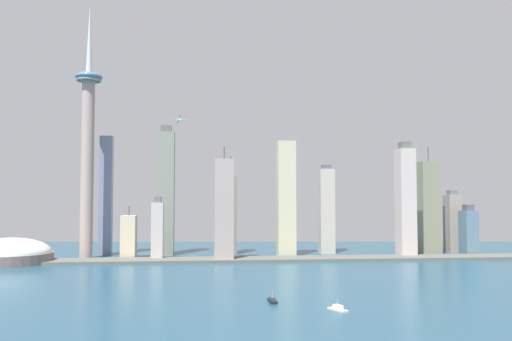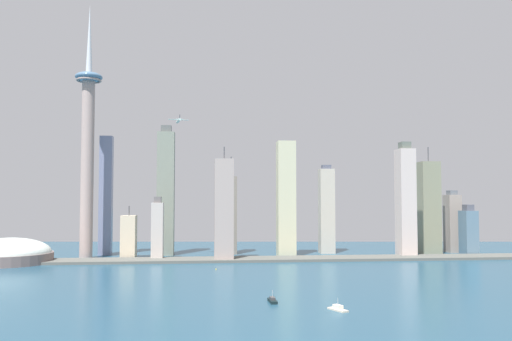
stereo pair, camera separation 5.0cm
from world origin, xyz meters
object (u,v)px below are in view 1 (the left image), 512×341
object	(u,v)px
skyscraper_11	(231,215)
boat_6	(338,309)
observation_tower	(88,139)
skyscraper_1	(327,210)
skyscraper_0	(405,201)
stadium_dome	(9,254)
skyscraper_4	(286,199)
skyscraper_7	(429,207)
skyscraper_8	(469,232)
skyscraper_3	(106,195)
channel_buoy_2	(216,269)
airplane	(178,121)
skyscraper_10	(129,237)
skyscraper_6	(224,210)
skyscraper_5	(166,192)
boat_2	(272,300)
skyscraper_2	(453,223)

from	to	relation	value
skyscraper_11	boat_6	xyz separation A→B (m)	(56.54, -405.11, -55.51)
observation_tower	skyscraper_1	xyz separation A→B (m)	(341.04, 39.09, -98.81)
skyscraper_0	skyscraper_1	xyz separation A→B (m)	(-98.92, 59.45, -13.43)
stadium_dome	skyscraper_11	size ratio (longest dim) A/B	0.75
skyscraper_4	skyscraper_7	xyz separation A→B (m)	(216.61, 14.41, -13.27)
skyscraper_8	stadium_dome	bearing A→B (deg)	-176.59
stadium_dome	skyscraper_3	world-z (taller)	skyscraper_3
channel_buoy_2	airplane	distance (m)	227.82
stadium_dome	channel_buoy_2	world-z (taller)	stadium_dome
observation_tower	stadium_dome	world-z (taller)	observation_tower
skyscraper_10	skyscraper_1	bearing A→B (deg)	8.60
skyscraper_1	skyscraper_6	bearing A→B (deg)	-151.15
skyscraper_3	airplane	world-z (taller)	airplane
skyscraper_0	skyscraper_5	world-z (taller)	skyscraper_5
stadium_dome	airplane	size ratio (longest dim) A/B	3.56
skyscraper_3	skyscraper_6	size ratio (longest dim) A/B	1.16
observation_tower	skyscraper_5	distance (m)	131.13
skyscraper_5	boat_2	distance (m)	387.39
skyscraper_6	boat_2	world-z (taller)	skyscraper_6
skyscraper_6	skyscraper_10	bearing A→B (deg)	161.24
skyscraper_1	skyscraper_3	world-z (taller)	skyscraper_3
skyscraper_5	skyscraper_2	bearing A→B (deg)	-0.36
channel_buoy_2	skyscraper_5	bearing A→B (deg)	112.59
skyscraper_10	skyscraper_11	bearing A→B (deg)	19.10
skyscraper_1	skyscraper_2	world-z (taller)	skyscraper_1
stadium_dome	skyscraper_0	bearing A→B (deg)	2.41
skyscraper_6	skyscraper_11	xyz separation A→B (m)	(13.92, 92.20, -9.42)
skyscraper_0	skyscraper_6	distance (m)	257.00
observation_tower	skyscraper_1	size ratio (longest dim) A/B	2.67
skyscraper_1	skyscraper_5	xyz separation A→B (m)	(-237.54, -3.13, 26.77)
skyscraper_4	skyscraper_6	size ratio (longest dim) A/B	1.09
skyscraper_3	skyscraper_5	size ratio (longest dim) A/B	0.92
skyscraper_3	skyscraper_5	world-z (taller)	skyscraper_5
skyscraper_7	boat_6	world-z (taller)	skyscraper_7
skyscraper_1	skyscraper_8	world-z (taller)	skyscraper_1
stadium_dome	skyscraper_8	size ratio (longest dim) A/B	1.48
skyscraper_0	skyscraper_4	xyz separation A→B (m)	(-165.63, 23.83, 3.98)
airplane	skyscraper_8	bearing A→B (deg)	-99.86
observation_tower	skyscraper_6	xyz separation A→B (m)	(184.58, -47.12, -96.15)
observation_tower	boat_2	bearing A→B (deg)	-56.91
skyscraper_11	skyscraper_5	bearing A→B (deg)	-174.51
boat_2	skyscraper_7	bearing A→B (deg)	-42.42
observation_tower	skyscraper_4	size ratio (longest dim) A/B	2.16
skyscraper_3	skyscraper_4	world-z (taller)	skyscraper_3
observation_tower	skyscraper_0	xyz separation A→B (m)	(439.96, -20.36, -85.38)
skyscraper_2	skyscraper_8	world-z (taller)	skyscraper_2
skyscraper_7	skyscraper_8	world-z (taller)	skyscraper_7
skyscraper_6	skyscraper_8	distance (m)	358.88
stadium_dome	skyscraper_11	bearing A→B (deg)	17.15
skyscraper_6	channel_buoy_2	distance (m)	106.15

